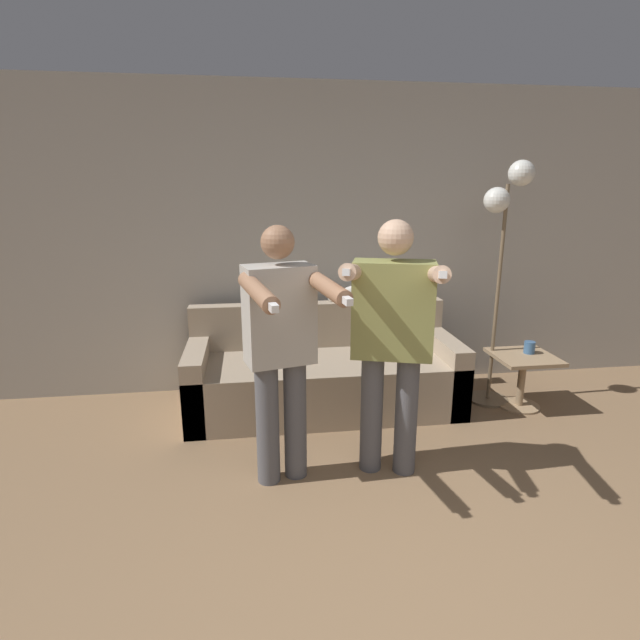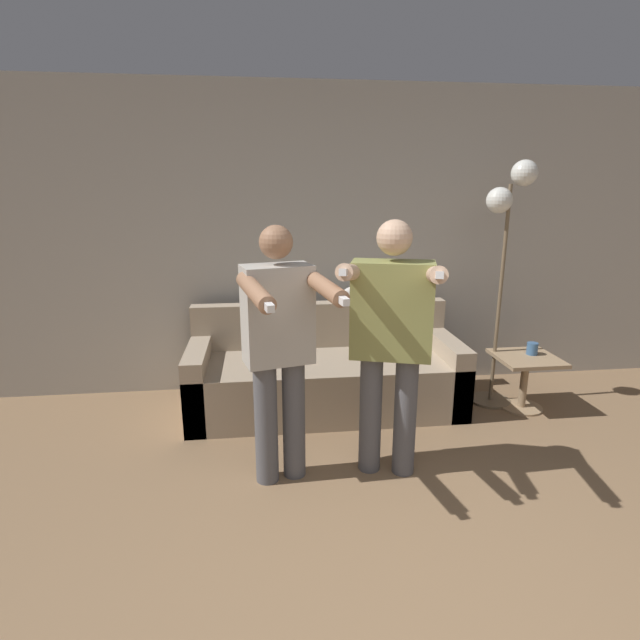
# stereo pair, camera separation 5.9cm
# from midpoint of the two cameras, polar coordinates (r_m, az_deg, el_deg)

# --- Properties ---
(wall_back) EXTENTS (10.00, 0.05, 2.60)m
(wall_back) POSITION_cam_midpoint_polar(r_m,az_deg,el_deg) (4.41, 1.83, 8.91)
(wall_back) COLOR #B7B2A8
(wall_back) RESTS_ON ground_plane
(couch) EXTENTS (2.16, 0.83, 0.82)m
(couch) POSITION_cam_midpoint_polar(r_m,az_deg,el_deg) (4.11, 0.01, -6.38)
(couch) COLOR tan
(couch) RESTS_ON ground_plane
(person_left) EXTENTS (0.57, 0.75, 1.57)m
(person_left) POSITION_cam_midpoint_polar(r_m,az_deg,el_deg) (2.91, -5.06, -2.66)
(person_left) COLOR #56565B
(person_left) RESTS_ON ground_plane
(person_right) EXTENTS (0.67, 0.78, 1.59)m
(person_right) POSITION_cam_midpoint_polar(r_m,az_deg,el_deg) (3.00, 7.67, -1.41)
(person_right) COLOR #56565B
(person_right) RESTS_ON ground_plane
(cat) EXTENTS (0.48, 0.12, 0.18)m
(cat) POSITION_cam_midpoint_polar(r_m,az_deg,el_deg) (4.28, 4.48, 3.21)
(cat) COLOR silver
(cat) RESTS_ON couch
(floor_lamp) EXTENTS (0.38, 0.33, 1.97)m
(floor_lamp) POSITION_cam_midpoint_polar(r_m,az_deg,el_deg) (4.20, 20.03, 10.33)
(floor_lamp) COLOR #756047
(floor_lamp) RESTS_ON ground_plane
(side_table) EXTENTS (0.48, 0.48, 0.45)m
(side_table) POSITION_cam_midpoint_polar(r_m,az_deg,el_deg) (4.40, 21.79, -5.28)
(side_table) COLOR #A38460
(side_table) RESTS_ON ground_plane
(cup) EXTENTS (0.09, 0.09, 0.10)m
(cup) POSITION_cam_midpoint_polar(r_m,az_deg,el_deg) (4.41, 22.47, -2.91)
(cup) COLOR #3D6693
(cup) RESTS_ON side_table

